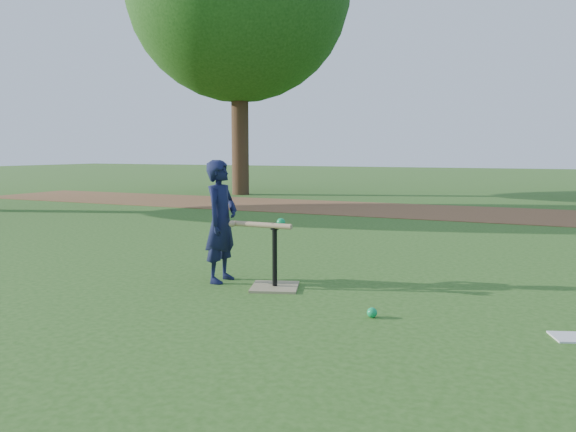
% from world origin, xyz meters
% --- Properties ---
extents(ground, '(80.00, 80.00, 0.00)m').
position_xyz_m(ground, '(0.00, 0.00, 0.00)').
color(ground, '#285116').
rests_on(ground, ground).
extents(dirt_strip, '(24.00, 3.00, 0.01)m').
position_xyz_m(dirt_strip, '(0.00, 7.50, 0.01)').
color(dirt_strip, brown).
rests_on(dirt_strip, ground).
extents(child, '(0.30, 0.45, 1.19)m').
position_xyz_m(child, '(-0.73, 0.20, 0.60)').
color(child, '#111533').
rests_on(child, ground).
extents(wiffle_ball_ground, '(0.08, 0.08, 0.08)m').
position_xyz_m(wiffle_ball_ground, '(0.96, -0.37, 0.04)').
color(wiffle_ball_ground, '#0D984D').
rests_on(wiffle_ball_ground, ground).
extents(clipboard, '(0.36, 0.32, 0.01)m').
position_xyz_m(clipboard, '(2.37, -0.26, 0.01)').
color(clipboard, silver).
rests_on(clipboard, ground).
extents(batting_tee, '(0.55, 0.55, 0.61)m').
position_xyz_m(batting_tee, '(-0.13, 0.16, 0.11)').
color(batting_tee, '#92845D').
rests_on(batting_tee, ground).
extents(swing_action, '(0.63, 0.14, 0.10)m').
position_xyz_m(swing_action, '(-0.24, 0.14, 0.60)').
color(swing_action, tan).
rests_on(swing_action, ground).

